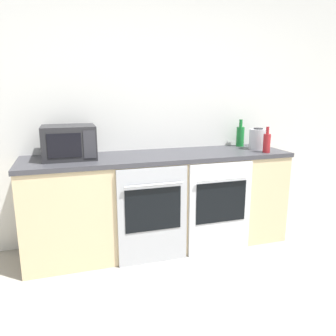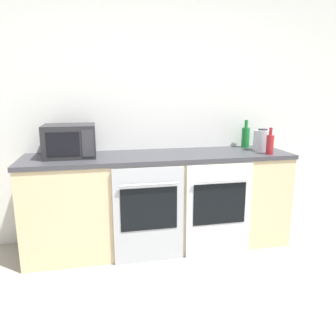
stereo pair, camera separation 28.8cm
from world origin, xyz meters
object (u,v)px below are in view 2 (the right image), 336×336
object	(u,v)px
oven_right	(219,210)
microwave	(70,141)
bottle_green	(246,137)
bottle_red	(270,144)
kettle	(262,140)
oven_left	(149,215)

from	to	relation	value
oven_right	microwave	bearing A→B (deg)	163.89
oven_right	bottle_green	xyz separation A→B (m)	(0.48, 0.54, 0.59)
bottle_red	kettle	size ratio (longest dim) A/B	1.15
oven_right	oven_left	bearing A→B (deg)	180.00
bottle_green	oven_right	bearing A→B (deg)	-131.82
oven_right	bottle_red	bearing A→B (deg)	12.16
bottle_red	oven_right	bearing A→B (deg)	-167.84
oven_left	microwave	distance (m)	0.97
microwave	bottle_red	size ratio (longest dim) A/B	1.79
kettle	oven_left	bearing A→B (deg)	-165.58
oven_right	kettle	size ratio (longest dim) A/B	3.98
oven_left	microwave	size ratio (longest dim) A/B	1.94
kettle	bottle_red	bearing A→B (deg)	-96.74
bottle_red	bottle_green	bearing A→B (deg)	96.59
microwave	bottle_green	world-z (taller)	microwave
oven_left	bottle_green	world-z (taller)	bottle_green
microwave	kettle	size ratio (longest dim) A/B	2.06
microwave	bottle_red	world-z (taller)	microwave
bottle_green	kettle	world-z (taller)	bottle_green
oven_right	microwave	size ratio (longest dim) A/B	1.94
oven_left	microwave	bearing A→B (deg)	150.14
oven_right	bottle_red	distance (m)	0.79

